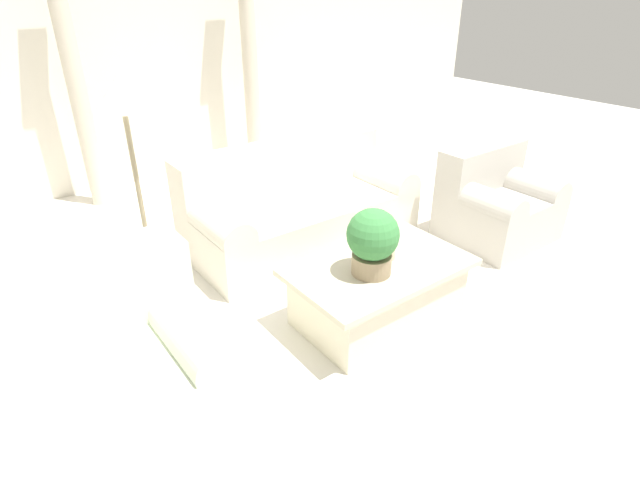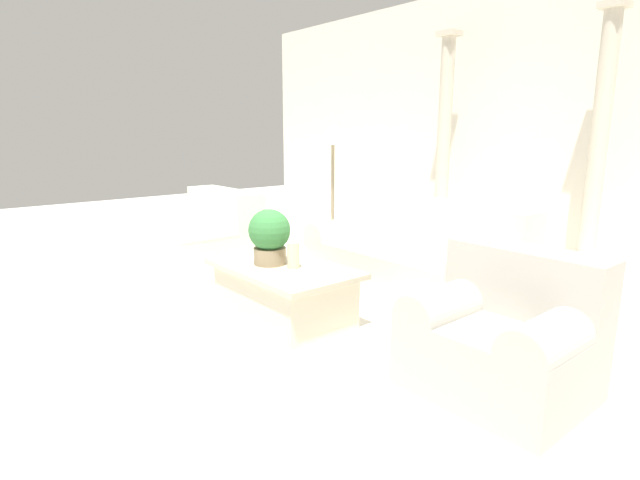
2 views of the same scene
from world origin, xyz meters
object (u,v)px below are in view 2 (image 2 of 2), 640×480
Objects in this scene: loveseat at (206,238)px; armchair at (503,334)px; potted_plant at (270,235)px; sofa_long at (416,257)px; coffee_table at (284,292)px; floor_lamp at (333,143)px.

loveseat reaches higher than armchair.
loveseat is 1.63m from potted_plant.
coffee_table is at bearing -100.53° from sofa_long.
armchair is (1.45, -0.99, 0.00)m from sofa_long.
sofa_long is 1.32m from coffee_table.
floor_lamp is (-1.28, 0.12, 0.99)m from sofa_long.
sofa_long reaches higher than coffee_table.
sofa_long is at bearing 145.55° from armchair.
sofa_long is 1.64× the size of coffee_table.
armchair is at bearing 10.18° from coffee_table.
loveseat is at bearing -118.54° from floor_lamp.
loveseat is at bearing 172.88° from coffee_table.
floor_lamp reaches higher than sofa_long.
floor_lamp is at bearing 174.44° from sofa_long.
loveseat is 1.21× the size of armchair.
loveseat is at bearing -150.80° from sofa_long.
floor_lamp reaches higher than potted_plant.
armchair is at bearing -22.27° from floor_lamp.
sofa_long is 1.62m from floor_lamp.
floor_lamp is (-1.04, 1.42, 1.10)m from coffee_table.
floor_lamp is at bearing 126.22° from coffee_table.
floor_lamp reaches higher than coffee_table.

